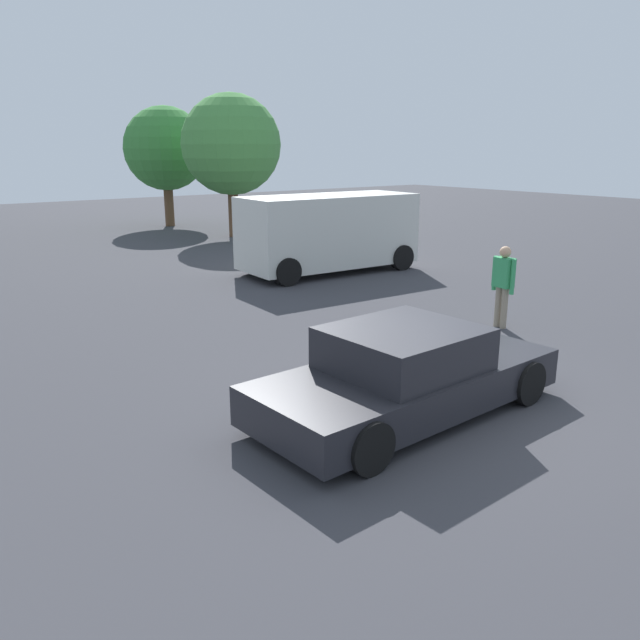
% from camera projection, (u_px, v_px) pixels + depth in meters
% --- Properties ---
extents(ground_plane, '(80.00, 80.00, 0.00)m').
position_uv_depth(ground_plane, '(424.00, 410.00, 8.83)').
color(ground_plane, '#38383D').
extents(sedan_foreground, '(4.62, 2.15, 1.25)m').
position_uv_depth(sedan_foreground, '(406.00, 375.00, 8.57)').
color(sedan_foreground, '#232328').
rests_on(sedan_foreground, ground_plane).
extents(van_white, '(5.30, 2.38, 2.25)m').
position_uv_depth(van_white, '(329.00, 231.00, 18.30)').
color(van_white, silver).
rests_on(van_white, ground_plane).
extents(pedestrian, '(0.28, 0.57, 1.67)m').
position_uv_depth(pedestrian, '(503.00, 280.00, 12.64)').
color(pedestrian, gray).
rests_on(pedestrian, ground_plane).
extents(tree_back_left, '(3.78, 3.78, 5.42)m').
position_uv_depth(tree_back_left, '(166.00, 149.00, 28.68)').
color(tree_back_left, brown).
rests_on(tree_back_left, ground_plane).
extents(tree_back_right, '(3.99, 3.99, 5.69)m').
position_uv_depth(tree_back_right, '(231.00, 145.00, 25.12)').
color(tree_back_right, brown).
rests_on(tree_back_right, ground_plane).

